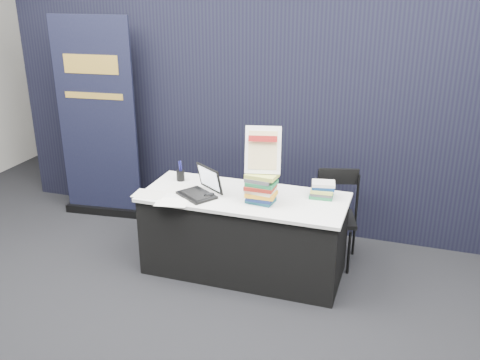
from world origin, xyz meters
name	(u,v)px	position (x,y,z in m)	size (l,w,h in m)	color
floor	(223,302)	(0.00, 0.00, 0.00)	(8.00, 8.00, 0.00)	black
wall_back	(322,37)	(0.00, 4.00, 1.75)	(8.00, 0.02, 3.50)	#AAA7A1
drape_partition	(276,117)	(0.00, 1.60, 1.20)	(6.00, 0.08, 2.40)	black
display_table	(244,234)	(0.00, 0.55, 0.38)	(1.80, 0.75, 0.75)	black
laptop	(198,188)	(-0.39, 0.45, 0.81)	(0.40, 0.42, 0.25)	black
mouse	(209,195)	(-0.28, 0.42, 0.77)	(0.07, 0.12, 0.04)	black
brochure_left	(150,194)	(-0.80, 0.32, 0.75)	(0.28, 0.20, 0.00)	silver
brochure_mid	(172,202)	(-0.54, 0.22, 0.75)	(0.27, 0.19, 0.00)	white
brochure_right	(185,190)	(-0.55, 0.51, 0.75)	(0.32, 0.22, 0.00)	silver
pen_cup	(181,176)	(-0.68, 0.71, 0.80)	(0.08, 0.08, 0.10)	black
book_stack_tall	(261,188)	(0.18, 0.45, 0.88)	(0.25, 0.20, 0.26)	#154653
book_stack_short	(322,190)	(0.66, 0.73, 0.82)	(0.21, 0.17, 0.14)	#1D6E42
info_sign	(263,151)	(0.18, 0.48, 1.21)	(0.32, 0.18, 0.41)	black
pullup_banner	(98,132)	(-1.88, 1.24, 0.97)	(0.93, 0.20, 2.19)	black
stacking_chair	(334,213)	(0.73, 1.03, 0.48)	(0.48, 0.49, 0.87)	black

